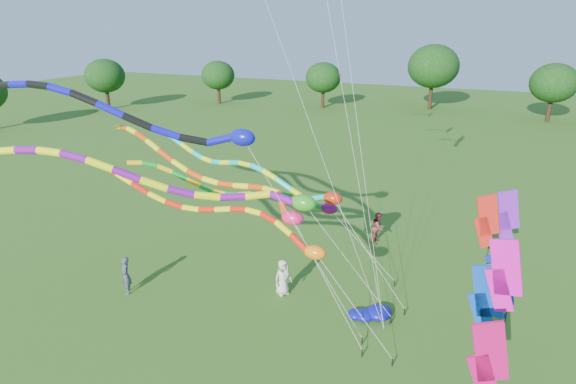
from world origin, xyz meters
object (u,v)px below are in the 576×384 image
at_px(person_a, 283,277).
at_px(person_b, 126,275).
at_px(blue_nylon_heap, 371,310).
at_px(tube_kite_red, 225,215).
at_px(person_c, 378,227).
at_px(tube_kite_orange, 214,176).

bearing_deg(person_a, person_b, 148.41).
bearing_deg(person_b, blue_nylon_heap, 60.96).
bearing_deg(tube_kite_red, blue_nylon_heap, 25.80).
height_order(blue_nylon_heap, person_c, person_c).
bearing_deg(person_c, blue_nylon_heap, -166.10).
relative_size(tube_kite_red, person_a, 8.09).
distance_m(blue_nylon_heap, person_b, 10.77).
relative_size(tube_kite_orange, person_a, 8.67).
bearing_deg(person_c, person_b, 139.26).
xyz_separation_m(tube_kite_orange, person_a, (3.10, 0.28, -4.39)).
bearing_deg(person_a, tube_kite_orange, 131.10).
bearing_deg(person_c, tube_kite_red, 157.74).
xyz_separation_m(person_a, person_c, (2.63, 6.91, 0.03)).
bearing_deg(blue_nylon_heap, person_a, 179.10).
bearing_deg(tube_kite_orange, person_a, 23.92).
height_order(tube_kite_red, person_a, tube_kite_red).
bearing_deg(tube_kite_orange, person_b, -125.64).
relative_size(tube_kite_red, person_b, 7.67).
bearing_deg(person_a, person_c, 15.20).
xyz_separation_m(tube_kite_orange, person_c, (5.73, 7.19, -4.35)).
bearing_deg(person_b, person_c, 93.62).
relative_size(tube_kite_red, person_c, 7.77).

